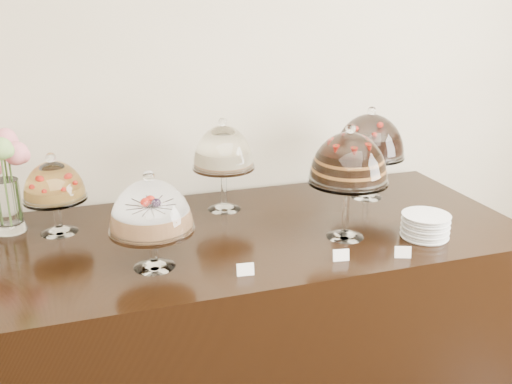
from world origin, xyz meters
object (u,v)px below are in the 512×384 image
object	(u,v)px
cake_stand_sugar_sponge	(151,211)
flower_vase	(1,174)
display_counter	(252,324)
cake_stand_dark_choco	(370,139)
plate_stack	(425,226)
cake_stand_fruit_tart	(54,185)
cake_stand_choco_layer	(349,162)
cake_stand_cheesecake	(223,152)

from	to	relation	value
cake_stand_sugar_sponge	flower_vase	bearing A→B (deg)	134.94
display_counter	cake_stand_dark_choco	xyz separation A→B (m)	(0.64, 0.21, 0.73)
plate_stack	flower_vase	bearing A→B (deg)	159.45
cake_stand_sugar_sponge	flower_vase	distance (m)	0.73
cake_stand_sugar_sponge	cake_stand_fruit_tart	bearing A→B (deg)	126.87
cake_stand_choco_layer	cake_stand_sugar_sponge	bearing A→B (deg)	-177.82
flower_vase	plate_stack	distance (m)	1.70
display_counter	cake_stand_sugar_sponge	size ratio (longest dim) A/B	6.15
cake_stand_dark_choco	plate_stack	world-z (taller)	cake_stand_dark_choco
cake_stand_dark_choco	cake_stand_choco_layer	bearing A→B (deg)	-128.11
flower_vase	plate_stack	size ratio (longest dim) A/B	2.25
cake_stand_choco_layer	cake_stand_cheesecake	bearing A→B (deg)	130.13
cake_stand_choco_layer	cake_stand_cheesecake	xyz separation A→B (m)	(-0.38, 0.45, -0.04)
cake_stand_dark_choco	cake_stand_fruit_tart	size ratio (longest dim) A/B	1.30
cake_stand_fruit_tart	flower_vase	distance (m)	0.22
cake_stand_sugar_sponge	cake_stand_fruit_tart	world-z (taller)	cake_stand_sugar_sponge
cake_stand_cheesecake	cake_stand_dark_choco	world-z (taller)	cake_stand_dark_choco
cake_stand_choco_layer	plate_stack	size ratio (longest dim) A/B	2.49
cake_stand_dark_choco	cake_stand_sugar_sponge	bearing A→B (deg)	-158.43
cake_stand_sugar_sponge	cake_stand_fruit_tart	distance (m)	0.54
display_counter	flower_vase	xyz separation A→B (m)	(-0.95, 0.31, 0.69)
cake_stand_fruit_tart	cake_stand_choco_layer	bearing A→B (deg)	-20.24
display_counter	cake_stand_sugar_sponge	distance (m)	0.82
cake_stand_sugar_sponge	plate_stack	distance (m)	1.08
cake_stand_fruit_tart	flower_vase	world-z (taller)	flower_vase
cake_stand_dark_choco	cake_stand_fruit_tart	distance (m)	1.40
cake_stand_cheesecake	flower_vase	size ratio (longest dim) A/B	1.01
cake_stand_choco_layer	plate_stack	bearing A→B (deg)	-18.80
cake_stand_dark_choco	flower_vase	xyz separation A→B (m)	(-1.59, 0.10, -0.04)
display_counter	cake_stand_sugar_sponge	xyz separation A→B (m)	(-0.43, -0.21, 0.66)
cake_stand_sugar_sponge	cake_stand_choco_layer	distance (m)	0.77
display_counter	cake_stand_dark_choco	size ratio (longest dim) A/B	5.07
plate_stack	cake_stand_sugar_sponge	bearing A→B (deg)	176.06
cake_stand_choco_layer	cake_stand_dark_choco	xyz separation A→B (m)	(0.31, 0.39, -0.03)
cake_stand_dark_choco	plate_stack	bearing A→B (deg)	-91.09
cake_stand_sugar_sponge	cake_stand_cheesecake	world-z (taller)	cake_stand_cheesecake
flower_vase	cake_stand_sugar_sponge	bearing A→B (deg)	-45.06
cake_stand_cheesecake	flower_vase	bearing A→B (deg)	177.27
cake_stand_fruit_tart	plate_stack	xyz separation A→B (m)	(1.38, -0.50, -0.15)
cake_stand_cheesecake	plate_stack	xyz separation A→B (m)	(0.68, -0.55, -0.22)
cake_stand_choco_layer	plate_stack	world-z (taller)	cake_stand_choco_layer
cake_stand_sugar_sponge	display_counter	bearing A→B (deg)	26.05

